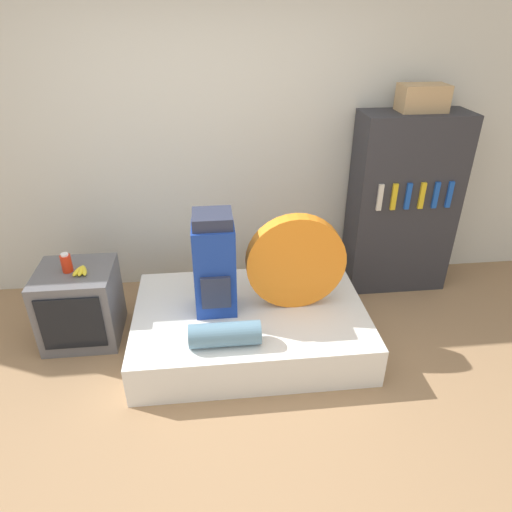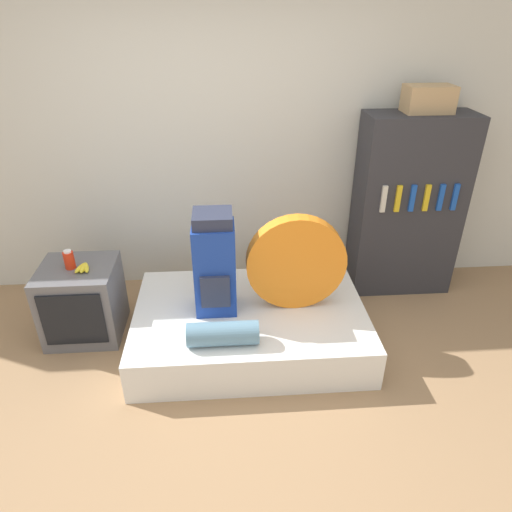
{
  "view_description": "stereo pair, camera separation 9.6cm",
  "coord_description": "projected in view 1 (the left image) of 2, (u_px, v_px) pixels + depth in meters",
  "views": [
    {
      "loc": [
        -0.03,
        -1.93,
        2.33
      ],
      "look_at": [
        0.27,
        0.85,
        0.76
      ],
      "focal_mm": 32.0,
      "sensor_mm": 36.0,
      "label": 1
    },
    {
      "loc": [
        0.07,
        -1.94,
        2.33
      ],
      "look_at": [
        0.27,
        0.85,
        0.76
      ],
      "focal_mm": 32.0,
      "sensor_mm": 36.0,
      "label": 2
    }
  ],
  "objects": [
    {
      "name": "banana_bunch",
      "position": [
        81.0,
        271.0,
        3.32
      ],
      "size": [
        0.12,
        0.15,
        0.04
      ],
      "color": "yellow",
      "rests_on": "television"
    },
    {
      "name": "television",
      "position": [
        80.0,
        305.0,
        3.49
      ],
      "size": [
        0.56,
        0.53,
        0.6
      ],
      "color": "#5B5B60",
      "rests_on": "ground_plane"
    },
    {
      "name": "sleeping_roll",
      "position": [
        225.0,
        334.0,
        3.03
      ],
      "size": [
        0.48,
        0.16,
        0.16
      ],
      "color": "#5B849E",
      "rests_on": "bed"
    },
    {
      "name": "bed",
      "position": [
        250.0,
        325.0,
        3.5
      ],
      "size": [
        1.73,
        1.17,
        0.31
      ],
      "color": "white",
      "rests_on": "ground_plane"
    },
    {
      "name": "ground_plane",
      "position": [
        227.0,
        433.0,
        2.82
      ],
      "size": [
        16.0,
        16.0,
        0.0
      ],
      "primitive_type": "plane",
      "color": "#997551"
    },
    {
      "name": "canister",
      "position": [
        66.0,
        263.0,
        3.31
      ],
      "size": [
        0.08,
        0.08,
        0.15
      ],
      "color": "red",
      "rests_on": "television"
    },
    {
      "name": "bookshelf",
      "position": [
        402.0,
        205.0,
        3.96
      ],
      "size": [
        0.88,
        0.41,
        1.57
      ],
      "color": "#2D2D33",
      "rests_on": "ground_plane"
    },
    {
      "name": "tent_bag",
      "position": [
        296.0,
        262.0,
        3.31
      ],
      "size": [
        0.73,
        0.11,
        0.73
      ],
      "color": "orange",
      "rests_on": "bed"
    },
    {
      "name": "cardboard_box",
      "position": [
        423.0,
        98.0,
        3.54
      ],
      "size": [
        0.37,
        0.22,
        0.2
      ],
      "color": "tan",
      "rests_on": "bookshelf"
    },
    {
      "name": "wall_back",
      "position": [
        211.0,
        143.0,
        3.79
      ],
      "size": [
        8.0,
        0.05,
        2.6
      ],
      "color": "silver",
      "rests_on": "ground_plane"
    },
    {
      "name": "backpack",
      "position": [
        215.0,
        265.0,
        3.24
      ],
      "size": [
        0.29,
        0.31,
        0.77
      ],
      "color": "navy",
      "rests_on": "bed"
    }
  ]
}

